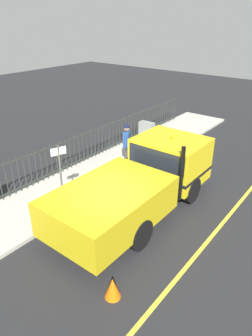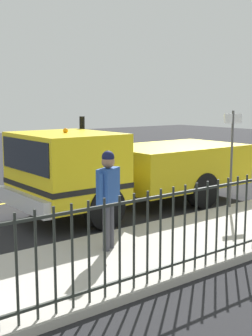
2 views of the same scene
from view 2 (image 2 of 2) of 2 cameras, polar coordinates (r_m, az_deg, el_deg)
name	(u,v)px [view 2 (image 2 of 2)]	position (r m, az deg, el deg)	size (l,w,h in m)	color
ground_plane	(172,202)	(12.61, 5.91, -4.41)	(57.33, 57.33, 0.00)	#232326
lane_marking	(115,187)	(14.66, -1.48, -2.50)	(0.12, 23.45, 0.01)	yellow
work_truck	(121,166)	(11.41, -0.66, 0.29)	(2.53, 6.66, 2.43)	yellow
worker_standing	(108,190)	(8.04, -2.30, -2.80)	(0.45, 0.60, 1.83)	#264C99
traffic_cone	(179,176)	(15.19, 6.81, -1.07)	(0.40, 0.40, 0.57)	orange
street_sign	(232,148)	(11.54, 13.48, 2.55)	(0.19, 0.48, 2.47)	#4C4C4C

